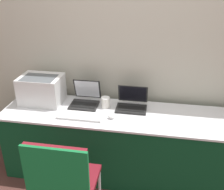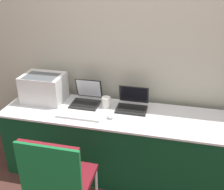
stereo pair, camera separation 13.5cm
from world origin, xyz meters
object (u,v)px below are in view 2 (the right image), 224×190
(chair, at_px, (57,177))
(mouse, at_px, (110,117))
(printer, at_px, (44,87))
(coffee_cup, at_px, (106,102))
(laptop_left, at_px, (86,98))
(laptop_right, at_px, (132,104))
(external_keyboard, at_px, (80,115))

(chair, bearing_deg, mouse, 70.67)
(printer, bearing_deg, mouse, -15.78)
(printer, height_order, coffee_cup, printer)
(printer, distance_m, coffee_cup, 0.69)
(laptop_left, height_order, laptop_right, laptop_left)
(printer, xyz_separation_m, chair, (0.53, -0.93, -0.30))
(external_keyboard, bearing_deg, printer, 153.35)
(laptop_left, xyz_separation_m, coffee_cup, (0.22, -0.04, 0.00))
(external_keyboard, height_order, chair, chair)
(laptop_right, xyz_separation_m, mouse, (-0.17, -0.26, -0.03))
(printer, xyz_separation_m, mouse, (0.78, -0.22, -0.14))
(external_keyboard, bearing_deg, coffee_cup, 49.77)
(printer, xyz_separation_m, coffee_cup, (0.68, -0.00, -0.10))
(printer, relative_size, coffee_cup, 3.91)
(external_keyboard, relative_size, coffee_cup, 3.99)
(external_keyboard, bearing_deg, chair, -85.64)
(external_keyboard, bearing_deg, mouse, 3.93)
(mouse, bearing_deg, laptop_left, 141.18)
(printer, xyz_separation_m, laptop_left, (0.46, 0.04, -0.10))
(coffee_cup, bearing_deg, external_keyboard, -130.23)
(laptop_left, relative_size, laptop_right, 0.99)
(laptop_left, relative_size, mouse, 4.86)
(printer, relative_size, laptop_left, 1.41)
(external_keyboard, bearing_deg, laptop_right, 30.50)
(laptop_left, relative_size, external_keyboard, 0.70)
(laptop_right, height_order, mouse, laptop_right)
(mouse, bearing_deg, chair, -109.33)
(printer, bearing_deg, laptop_left, 4.73)
(laptop_right, relative_size, external_keyboard, 0.70)
(chair, bearing_deg, laptop_right, 66.51)
(printer, height_order, chair, printer)
(laptop_left, xyz_separation_m, external_keyboard, (0.02, -0.28, -0.04))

